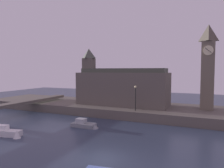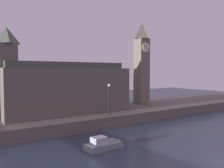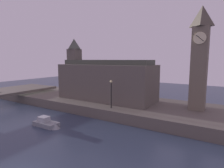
# 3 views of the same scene
# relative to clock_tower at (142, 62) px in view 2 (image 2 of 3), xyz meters

# --- Properties ---
(far_embankment) EXTENTS (70.00, 12.00, 1.50)m
(far_embankment) POSITION_rel_clock_tower_xyz_m (-8.77, -0.98, -7.88)
(far_embankment) COLOR #5B544C
(far_embankment) RESTS_ON ground
(clock_tower) EXTENTS (2.20, 2.25, 13.80)m
(clock_tower) POSITION_rel_clock_tower_xyz_m (0.00, 0.00, 0.00)
(clock_tower) COLOR #6B6051
(clock_tower) RESTS_ON far_embankment
(parliament_hall) EXTENTS (16.71, 6.45, 10.73)m
(parliament_hall) POSITION_rel_clock_tower_xyz_m (-14.75, -0.95, -3.75)
(parliament_hall) COLOR #5B544C
(parliament_hall) RESTS_ON far_embankment
(streetlamp) EXTENTS (0.36, 0.36, 3.98)m
(streetlamp) POSITION_rel_clock_tower_xyz_m (-10.42, -5.62, -4.65)
(streetlamp) COLOR black
(streetlamp) RESTS_ON far_embankment
(boat_cruiser_grey) EXTENTS (4.10, 1.63, 1.29)m
(boat_cruiser_grey) POSITION_rel_clock_tower_xyz_m (-15.31, -12.61, -8.26)
(boat_cruiser_grey) COLOR gray
(boat_cruiser_grey) RESTS_ON ground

